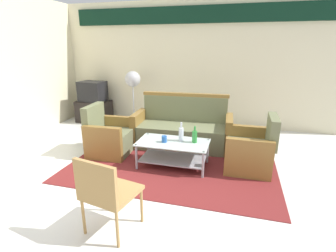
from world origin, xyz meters
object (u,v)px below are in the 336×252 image
Objects in this scene: tv_stand at (94,111)px; cup at (164,139)px; couch at (182,130)px; coffee_table at (173,150)px; television at (93,91)px; bottle_clear at (181,134)px; bottle_green at (195,136)px; pedestal_fan at (133,82)px; armchair_right at (251,151)px; wicker_chair at (106,190)px; armchair_left at (109,138)px.

cup is at bearing -39.48° from tv_stand.
couch is 1.66× the size of coffee_table.
coffee_table is 1.73× the size of television.
bottle_clear is at bearing 28.49° from cup.
bottle_green is 0.47m from cup.
pedestal_fan reaches higher than bottle_green.
cup is at bearing -151.51° from bottle_clear.
armchair_right is 1.10m from bottle_clear.
couch is 1.44× the size of pedestal_fan.
bottle_green reaches higher than tv_stand.
bottle_green is 0.20× the size of pedestal_fan.
tv_stand is at bearing -25.54° from couch.
bottle_clear is at bearing 37.83° from coffee_table.
couch is 1.37m from armchair_right.
pedestal_fan is 3.87m from wicker_chair.
bottle_green is at bearing -46.72° from pedestal_fan.
tv_stand is 4.26m from wicker_chair.
television reaches higher than tv_stand.
pedestal_fan is at bearing 120.01° from wicker_chair.
pedestal_fan reaches higher than wicker_chair.
tv_stand is (-3.70, 1.69, -0.03)m from armchair_right.
bottle_clear is at bearing 176.07° from bottle_green.
cup is (-0.13, -0.04, 0.19)m from coffee_table.
armchair_left is at bearing 27.22° from couch.
bottle_green is at bearing 101.84° from armchair_right.
armchair_left is at bearing 169.88° from coffee_table.
armchair_right is 2.81× the size of bottle_clear.
television is (-3.69, 1.70, 0.47)m from armchair_right.
bottle_green is at bearing -33.17° from tv_stand.
pedestal_fan is (-1.35, 2.03, 0.55)m from cup.
cup is at bearing 73.86° from armchair_left.
television is at bearing 146.79° from bottle_green.
bottle_clear is 1.77m from wicker_chair.
couch is 1.94m from pedestal_fan.
television is (-2.40, 1.98, 0.30)m from cup.
coffee_table is 0.29m from bottle_clear.
bottle_clear reaches higher than bottle_green.
couch is 2.15× the size of armchair_left.
coffee_table is 0.23m from cup.
bottle_green is 2.59× the size of cup.
armchair_right reaches higher than bottle_green.
cup is 3.13m from television.
coffee_table is 0.41m from bottle_green.
television is at bearing 133.74° from wicker_chair.
armchair_right reaches higher than wicker_chair.
bottle_green is 0.41× the size of television.
tv_stand is at bearing 146.83° from bottle_green.
tv_stand is 0.50m from television.
armchair_right is at bearing 12.36° from cup.
bottle_green is 0.32× the size of tv_stand.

